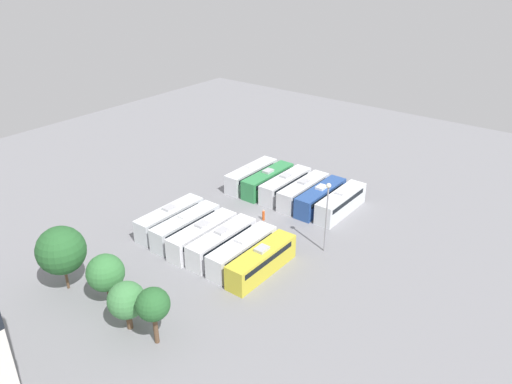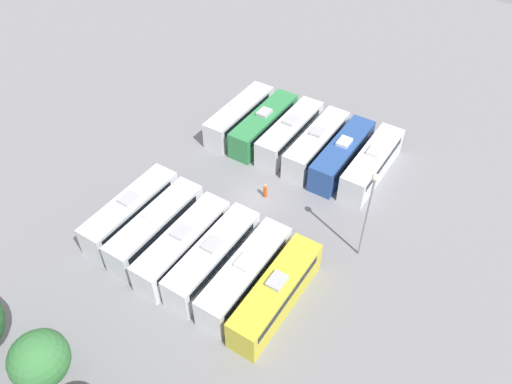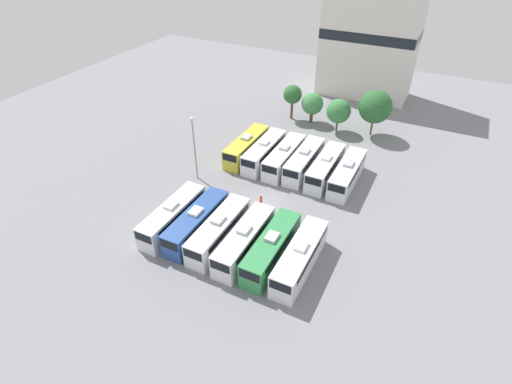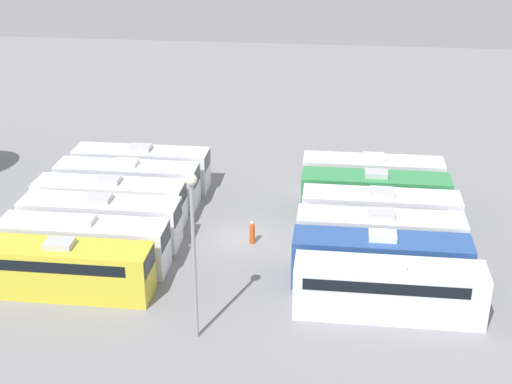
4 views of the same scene
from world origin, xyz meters
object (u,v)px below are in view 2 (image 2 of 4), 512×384
object	(u,v)px
bus_6	(276,293)
bus_8	(213,257)
light_pole	(370,204)
bus_1	(342,154)
bus_3	(290,133)
worker_person	(265,191)
tree_2	(39,360)
bus_10	(156,226)
bus_2	(316,144)
bus_9	(183,244)
bus_11	(131,211)
bus_7	(245,274)
bus_4	(264,124)
bus_5	(239,115)
bus_0	(372,163)

from	to	relation	value
bus_6	bus_8	world-z (taller)	same
light_pole	bus_1	bearing A→B (deg)	-56.30
bus_3	worker_person	distance (m)	8.67
bus_8	tree_2	bearing A→B (deg)	76.48
bus_10	worker_person	bearing A→B (deg)	-117.62
worker_person	tree_2	xyz separation A→B (m)	(2.39, 24.30, 2.90)
bus_2	bus_6	distance (m)	19.35
worker_person	bus_10	bearing A→B (deg)	62.38
bus_9	bus_11	size ratio (longest dim) A/B	1.00
bus_7	bus_2	bearing A→B (deg)	-80.28
bus_2	bus_4	xyz separation A→B (m)	(6.47, 0.10, 0.00)
bus_9	worker_person	world-z (taller)	bus_9
bus_4	bus_10	world-z (taller)	same
bus_4	bus_9	bearing A→B (deg)	100.37
bus_11	tree_2	xyz separation A→B (m)	(-5.98, 14.60, 1.96)
bus_2	bus_4	world-z (taller)	same
bus_6	bus_11	distance (m)	15.75
bus_5	bus_7	distance (m)	22.06
light_pole	worker_person	bearing A→B (deg)	-8.52
bus_4	bus_10	size ratio (longest dim) A/B	1.00
bus_0	bus_10	distance (m)	22.24
bus_10	worker_person	distance (m)	11.22
bus_7	bus_1	bearing A→B (deg)	-89.79
bus_10	bus_5	bearing A→B (deg)	-79.59
bus_0	bus_5	xyz separation A→B (m)	(15.88, 0.41, 0.00)
bus_3	bus_6	bearing A→B (deg)	117.14
bus_2	bus_5	distance (m)	9.69
bus_3	bus_4	bearing A→B (deg)	4.65
bus_8	bus_2	bearing A→B (deg)	-90.45
bus_6	bus_7	bearing A→B (deg)	-3.95
bus_2	bus_0	bearing A→B (deg)	-177.83
bus_2	bus_8	xyz separation A→B (m)	(0.14, 18.11, 0.00)
bus_2	bus_9	distance (m)	18.66
bus_7	tree_2	distance (m)	15.97
bus_8	bus_5	bearing A→B (deg)	-61.97
bus_6	tree_2	xyz separation A→B (m)	(9.76, 14.15, 1.96)
bus_2	bus_10	size ratio (longest dim) A/B	1.00
bus_11	tree_2	distance (m)	15.90
bus_0	light_pole	xyz separation A→B (m)	(-3.34, 10.04, 4.50)
bus_8	bus_7	bearing A→B (deg)	179.51
bus_3	light_pole	world-z (taller)	light_pole
tree_2	bus_10	bearing A→B (deg)	-78.99
bus_1	bus_11	size ratio (longest dim) A/B	1.00
bus_9	bus_0	bearing A→B (deg)	-116.55
bus_7	bus_10	bearing A→B (deg)	-0.20
bus_9	bus_10	distance (m)	3.29
bus_10	light_pole	bearing A→B (deg)	-152.49
bus_7	light_pole	distance (m)	11.44
bus_1	tree_2	world-z (taller)	tree_2
bus_0	tree_2	size ratio (longest dim) A/B	1.84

